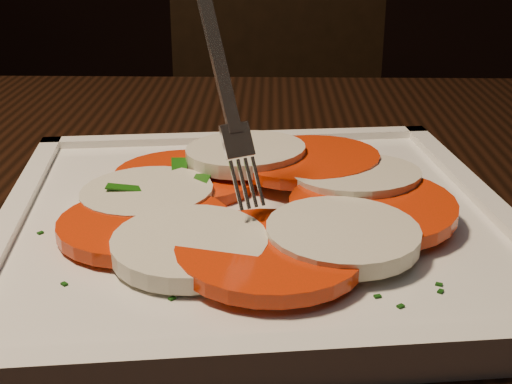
# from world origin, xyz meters

# --- Properties ---
(table) EXTENTS (1.30, 0.95, 0.75)m
(table) POSITION_xyz_m (0.24, -0.17, 0.65)
(table) COLOR black
(table) RESTS_ON ground
(chair) EXTENTS (0.50, 0.50, 0.93)m
(chair) POSITION_xyz_m (0.08, 0.69, 0.53)
(chair) COLOR black
(chair) RESTS_ON ground
(plate) EXTENTS (0.39, 0.39, 0.01)m
(plate) POSITION_xyz_m (0.18, -0.23, 0.76)
(plate) COLOR white
(plate) RESTS_ON table
(caprese_salad) EXTENTS (0.25, 0.26, 0.02)m
(caprese_salad) POSITION_xyz_m (0.18, -0.23, 0.77)
(caprese_salad) COLOR red
(caprese_salad) RESTS_ON plate
(fork) EXTENTS (0.07, 0.08, 0.15)m
(fork) POSITION_xyz_m (0.16, -0.23, 0.86)
(fork) COLOR white
(fork) RESTS_ON caprese_salad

